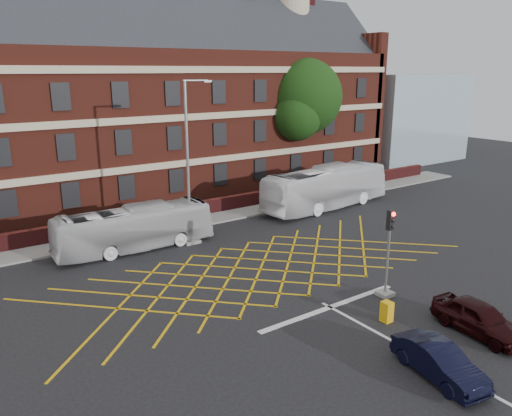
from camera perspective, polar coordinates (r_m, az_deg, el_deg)
ground at (r=25.88m, az=3.08°, el=-8.41°), size 120.00×120.00×0.00m
victorian_building at (r=43.27m, az=-15.19°, el=11.49°), size 51.00×12.17×20.40m
boundary_wall at (r=36.18m, az=-9.74°, el=-0.65°), size 56.00×0.50×1.10m
far_pavement at (r=35.45m, az=-9.00°, el=-1.78°), size 60.00×3.00×0.12m
glass_block at (r=62.98m, az=15.94°, el=9.95°), size 14.00×10.00×10.00m
box_junction_hatching at (r=27.35m, az=0.47°, el=-7.02°), size 8.22×8.22×0.02m
stop_line at (r=23.50m, az=8.46°, el=-11.15°), size 8.00×0.30×0.02m
centre_line at (r=19.99m, az=21.98°, el=-17.36°), size 0.15×14.00×0.02m
bus_left at (r=30.76m, az=-13.73°, el=-2.27°), size 9.59×2.56×2.65m
bus_right at (r=39.27m, az=8.02°, el=2.33°), size 11.85×3.73×3.25m
car_navy at (r=19.42m, az=20.18°, el=-16.13°), size 1.94×3.89×1.22m
car_maroon at (r=22.83m, az=24.14°, el=-11.40°), size 1.97×4.13×1.36m
deciduous_tree at (r=46.12m, az=5.49°, el=11.92°), size 7.25×6.81×11.55m
traffic_light_near at (r=24.47m, az=14.80°, el=-5.92°), size 0.70×0.70×4.27m
street_lamp at (r=30.76m, az=-7.61°, el=2.26°), size 2.25×1.00×9.94m
utility_cabinet at (r=22.61m, az=14.71°, el=-11.39°), size 0.42×0.44×0.91m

